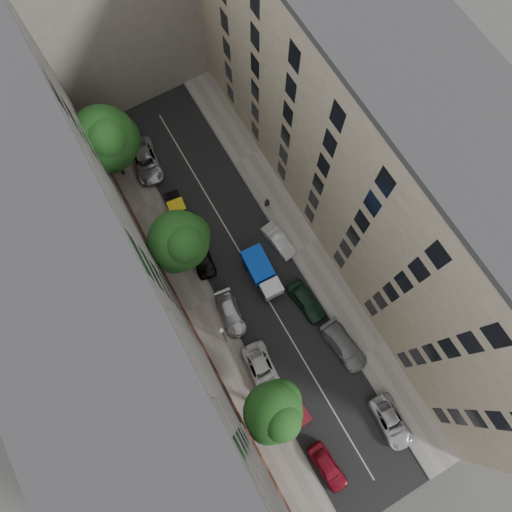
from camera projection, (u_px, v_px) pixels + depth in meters
ground at (254, 275)px, 42.08m from camera, size 120.00×120.00×0.00m
road_surface at (254, 275)px, 42.07m from camera, size 8.00×44.00×0.02m
sidewalk_left at (201, 304)px, 41.19m from camera, size 3.00×44.00×0.15m
sidewalk_right at (305, 247)px, 42.82m from camera, size 3.00×44.00×0.15m
building_left at (112, 315)px, 30.90m from camera, size 8.00×44.00×20.00m
building_right at (380, 171)px, 34.17m from camera, size 8.00×44.00×20.00m
tarp_truck at (262, 272)px, 40.90m from camera, size 2.12×4.86×2.21m
car_left_0 at (328, 467)px, 36.59m from camera, size 1.89×4.11×1.37m
car_left_1 at (292, 404)px, 38.07m from camera, size 1.89×4.15×1.32m
car_left_2 at (262, 370)px, 38.87m from camera, size 2.72×5.05×1.35m
car_left_3 at (231, 314)px, 40.36m from camera, size 2.40×4.62×1.28m
car_left_4 at (202, 256)px, 41.85m from camera, size 2.46×4.61×1.49m
car_left_5 at (178, 210)px, 43.32m from camera, size 1.80×4.09×1.30m
car_left_6 at (146, 161)px, 44.78m from camera, size 3.24×5.68×1.49m
car_right_0 at (391, 422)px, 37.66m from camera, size 2.43×4.73×1.28m
car_right_1 at (344, 346)px, 39.44m from camera, size 2.49×5.11×1.43m
car_right_2 at (306, 301)px, 40.59m from camera, size 2.20×4.49×1.47m
car_right_3 at (279, 241)px, 42.41m from camera, size 1.90×4.04×1.28m
tree_near at (275, 413)px, 33.40m from camera, size 4.81×4.45×7.77m
tree_mid at (181, 242)px, 36.89m from camera, size 5.32×5.05×8.53m
tree_far at (106, 141)px, 39.41m from camera, size 6.09×5.93×9.08m
lamp_post at (224, 335)px, 35.98m from camera, size 0.36×0.36×7.12m
pedestrian at (267, 203)px, 43.25m from camera, size 0.65×0.51×1.55m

